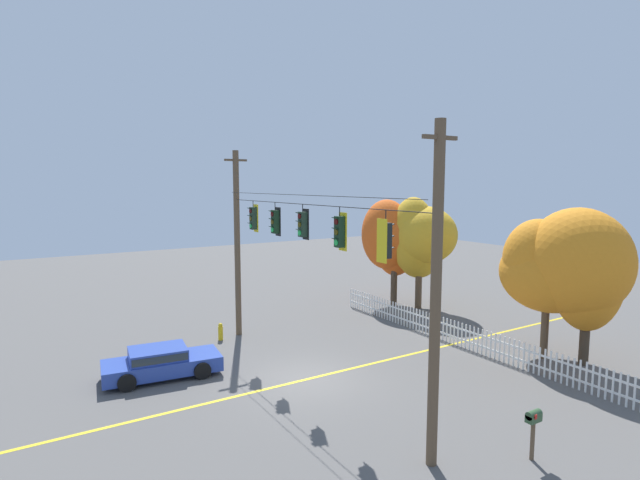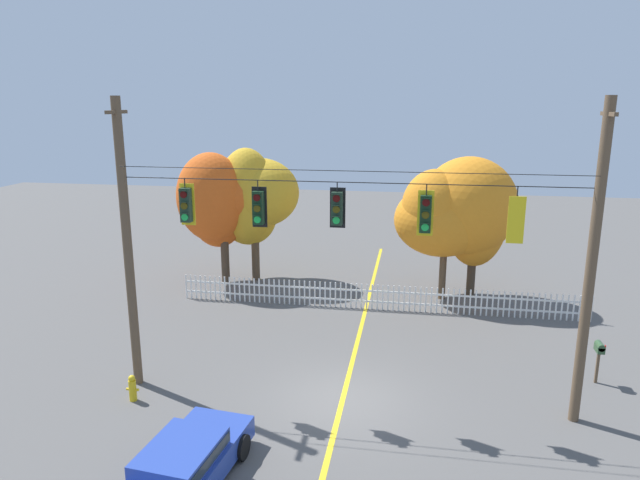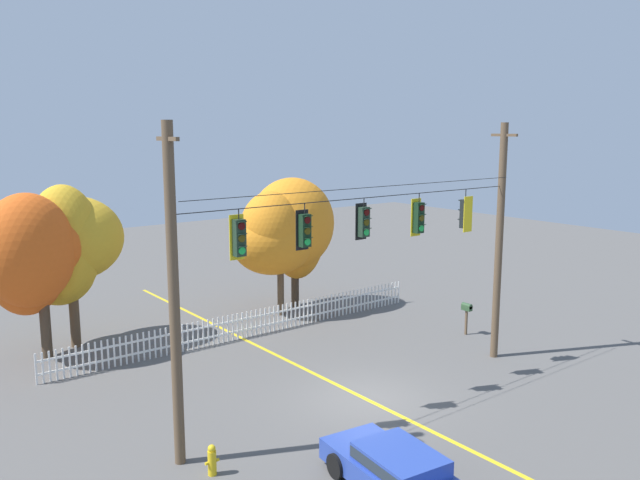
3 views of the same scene
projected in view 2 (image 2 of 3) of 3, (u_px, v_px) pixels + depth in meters
The scene contains 16 objects.
ground at pixel (343, 400), 17.03m from camera, with size 80.00×80.00×0.00m, color #565451.
lane_centerline_stripe at pixel (343, 400), 17.03m from camera, with size 0.16×36.00×0.01m, color gold.
signal_support_span at pixel (344, 255), 15.96m from camera, with size 13.28×1.10×8.81m.
traffic_signal_northbound_secondary at pixel (186, 205), 16.41m from camera, with size 0.43×0.38×1.38m.
traffic_signal_southbound_primary at pixel (258, 208), 16.06m from camera, with size 0.43×0.38×1.36m.
traffic_signal_eastbound_side at pixel (337, 208), 15.69m from camera, with size 0.43×0.38×1.30m.
traffic_signal_westbound_side at pixel (425, 214), 15.32m from camera, with size 0.43×0.38×1.43m.
traffic_signal_northbound_primary at pixel (515, 219), 14.94m from camera, with size 0.43×0.38×1.49m.
white_picket_fence at pixel (377, 297), 24.25m from camera, with size 17.17×0.06×1.11m.
autumn_maple_near_fence at pixel (218, 199), 27.14m from camera, with size 3.94×3.68×6.35m.
autumn_maple_mid at pixel (253, 198), 27.53m from camera, with size 3.93×3.50×6.52m.
autumn_oak_far_east at pixel (441, 212), 25.02m from camera, with size 4.18×3.41×5.90m.
autumn_maple_far_west at pixel (471, 209), 25.03m from camera, with size 4.24×3.53×6.34m.
parked_car at pixel (184, 464), 13.05m from camera, with size 2.22×4.41×1.15m.
fire_hydrant at pixel (133, 388), 16.91m from camera, with size 0.38×0.22×0.81m.
roadside_mailbox at pixel (599, 350), 17.81m from camera, with size 0.25×0.44×1.37m.
Camera 2 is at (1.90, -15.30, 8.70)m, focal length 32.11 mm.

